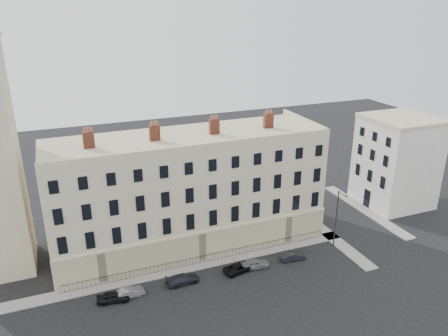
{
  "coord_description": "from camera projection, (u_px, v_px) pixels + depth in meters",
  "views": [
    {
      "loc": [
        -21.37,
        -40.2,
        31.44
      ],
      "look_at": [
        -1.41,
        10.0,
        10.76
      ],
      "focal_mm": 35.0,
      "sensor_mm": 36.0,
      "label": 1
    }
  ],
  "objects": [
    {
      "name": "car_a",
      "position": [
        113.0,
        297.0,
        48.63
      ],
      "size": [
        3.77,
        2.0,
        1.22
      ],
      "primitive_type": "imported",
      "rotation": [
        0.0,
        0.0,
        1.41
      ],
      "color": "black",
      "rests_on": "ground"
    },
    {
      "name": "pavement_terrace",
      "position": [
        175.0,
        270.0,
        54.37
      ],
      "size": [
        48.0,
        2.0,
        0.12
      ],
      "primitive_type": "cube",
      "color": "gray",
      "rests_on": "ground"
    },
    {
      "name": "adjacent_building",
      "position": [
        396.0,
        163.0,
        70.55
      ],
      "size": [
        10.0,
        10.0,
        14.0
      ],
      "primitive_type": "cube",
      "color": "silver",
      "rests_on": "ground"
    },
    {
      "name": "car_d",
      "position": [
        238.0,
        268.0,
        54.08
      ],
      "size": [
        4.12,
        2.43,
        1.08
      ],
      "primitive_type": "imported",
      "rotation": [
        0.0,
        0.0,
        1.74
      ],
      "color": "black",
      "rests_on": "ground"
    },
    {
      "name": "car_e",
      "position": [
        255.0,
        264.0,
        54.76
      ],
      "size": [
        3.77,
        1.88,
        1.23
      ],
      "primitive_type": "imported",
      "rotation": [
        0.0,
        0.0,
        1.45
      ],
      "color": "gray",
      "rests_on": "ground"
    },
    {
      "name": "ground",
      "position": [
        265.0,
        275.0,
        53.5
      ],
      "size": [
        160.0,
        160.0,
        0.0
      ],
      "primitive_type": "plane",
      "color": "black",
      "rests_on": "ground"
    },
    {
      "name": "streetlamp",
      "position": [
        337.0,
        216.0,
        58.23
      ],
      "size": [
        0.29,
        1.78,
        8.24
      ],
      "rotation": [
        0.0,
        0.0,
        -0.07
      ],
      "color": "#303136",
      "rests_on": "ground"
    },
    {
      "name": "car_c",
      "position": [
        183.0,
        279.0,
        51.78
      ],
      "size": [
        4.08,
        1.79,
        1.17
      ],
      "primitive_type": "imported",
      "rotation": [
        0.0,
        0.0,
        1.61
      ],
      "color": "#22242E",
      "rests_on": "ground"
    },
    {
      "name": "pavement_adjacent",
      "position": [
        365.0,
        210.0,
        70.09
      ],
      "size": [
        2.0,
        20.0,
        0.12
      ],
      "primitive_type": "cube",
      "color": "gray",
      "rests_on": "ground"
    },
    {
      "name": "railings",
      "position": [
        204.0,
        259.0,
        55.92
      ],
      "size": [
        35.0,
        0.04,
        0.96
      ],
      "color": "black",
      "rests_on": "ground"
    },
    {
      "name": "car_b",
      "position": [
        129.0,
        293.0,
        49.42
      ],
      "size": [
        3.56,
        1.56,
        1.14
      ],
      "primitive_type": "imported",
      "rotation": [
        0.0,
        0.0,
        1.68
      ],
      "color": "slate",
      "rests_on": "ground"
    },
    {
      "name": "terrace",
      "position": [
        187.0,
        190.0,
        59.15
      ],
      "size": [
        36.22,
        12.22,
        17.0
      ],
      "color": "beige",
      "rests_on": "ground"
    },
    {
      "name": "car_f",
      "position": [
        293.0,
        256.0,
        56.54
      ],
      "size": [
        3.39,
        1.46,
        1.09
      ],
      "primitive_type": "imported",
      "rotation": [
        0.0,
        0.0,
        1.48
      ],
      "color": "black",
      "rests_on": "ground"
    },
    {
      "name": "pavement_east_return",
      "position": [
        319.0,
        227.0,
        64.91
      ],
      "size": [
        2.0,
        24.0,
        0.12
      ],
      "primitive_type": "cube",
      "color": "gray",
      "rests_on": "ground"
    }
  ]
}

